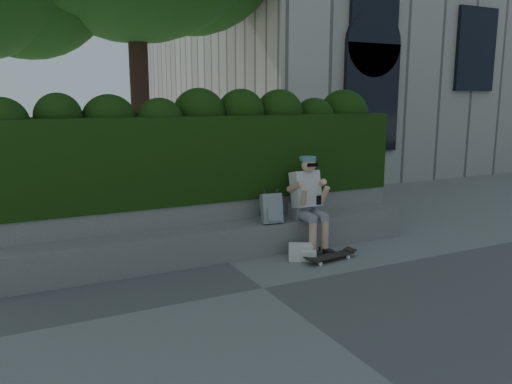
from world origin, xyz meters
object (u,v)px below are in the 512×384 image
person (308,200)px  backpack_ground (301,252)px  skateboard (331,256)px  backpack_plaid (272,208)px

person → backpack_ground: person is taller
person → skateboard: size_ratio=1.82×
backpack_plaid → backpack_ground: size_ratio=1.28×
person → skateboard: 0.90m
backpack_plaid → backpack_ground: (0.23, -0.43, -0.55)m
person → backpack_plaid: (-0.55, 0.08, -0.09)m
skateboard → backpack_ground: bearing=137.4°
person → backpack_ground: (-0.32, -0.35, -0.65)m
backpack_plaid → backpack_ground: bearing=-52.3°
skateboard → backpack_plaid: (-0.57, 0.66, 0.60)m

